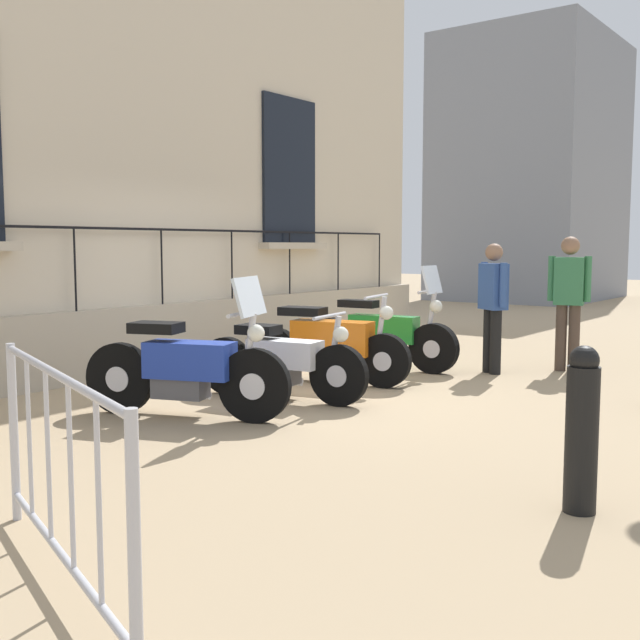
# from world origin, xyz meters

# --- Properties ---
(ground_plane) EXTENTS (60.00, 60.00, 0.00)m
(ground_plane) POSITION_xyz_m (0.00, 0.00, 0.00)
(ground_plane) COLOR tan
(building_facade) EXTENTS (0.82, 12.34, 6.62)m
(building_facade) POSITION_xyz_m (-2.58, 0.00, 3.19)
(building_facade) COLOR beige
(building_facade) RESTS_ON ground_plane
(motorcycle_blue) EXTENTS (1.96, 0.97, 1.33)m
(motorcycle_blue) POSITION_xyz_m (0.14, -1.72, 0.47)
(motorcycle_blue) COLOR black
(motorcycle_blue) RESTS_ON ground_plane
(motorcycle_white) EXTENTS (1.95, 0.69, 0.93)m
(motorcycle_white) POSITION_xyz_m (0.30, -0.56, 0.40)
(motorcycle_white) COLOR black
(motorcycle_white) RESTS_ON ground_plane
(motorcycle_orange) EXTENTS (1.98, 0.78, 1.05)m
(motorcycle_orange) POSITION_xyz_m (0.13, 0.51, 0.44)
(motorcycle_orange) COLOR black
(motorcycle_orange) RESTS_ON ground_plane
(motorcycle_green) EXTENTS (2.15, 0.54, 1.36)m
(motorcycle_green) POSITION_xyz_m (0.06, 1.76, 0.43)
(motorcycle_green) COLOR black
(motorcycle_green) RESTS_ON ground_plane
(crowd_barrier) EXTENTS (2.00, 0.75, 1.05)m
(crowd_barrier) POSITION_xyz_m (2.24, -4.50, 0.56)
(crowd_barrier) COLOR #B7B7BF
(crowd_barrier) RESTS_ON ground_plane
(bollard) EXTENTS (0.20, 0.20, 1.02)m
(bollard) POSITION_xyz_m (3.88, -2.02, 0.51)
(bollard) COLOR black
(bollard) RESTS_ON ground_plane
(pedestrian_standing) EXTENTS (0.46, 0.38, 1.63)m
(pedestrian_standing) POSITION_xyz_m (1.36, 2.30, 0.92)
(pedestrian_standing) COLOR black
(pedestrian_standing) RESTS_ON ground_plane
(pedestrian_walking) EXTENTS (0.52, 0.29, 1.72)m
(pedestrian_walking) POSITION_xyz_m (2.06, 3.03, 0.98)
(pedestrian_walking) COLOR #47382D
(pedestrian_walking) RESTS_ON ground_plane
(distant_building) EXTENTS (4.33, 5.51, 7.60)m
(distant_building) POSITION_xyz_m (-3.45, 15.59, 3.80)
(distant_building) COLOR gray
(distant_building) RESTS_ON ground_plane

